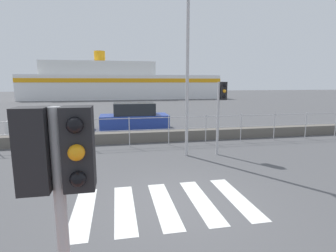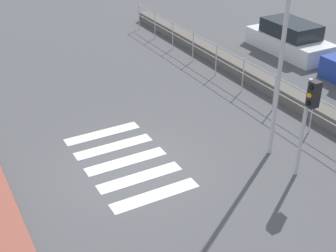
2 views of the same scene
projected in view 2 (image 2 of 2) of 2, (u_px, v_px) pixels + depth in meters
ground_plane at (132, 168)px, 12.98m from camera, size 160.00×160.00×0.00m
crosswalk at (126, 161)px, 13.28m from camera, size 4.05×2.40×0.01m
seawall at (310, 109)px, 15.63m from camera, size 25.30×0.55×0.49m
harbor_fence at (293, 98)px, 14.97m from camera, size 22.81×0.04×1.32m
traffic_light_far at (309, 108)px, 11.63m from camera, size 0.34×0.32×2.81m
streetlamp at (280, 33)px, 11.85m from camera, size 0.32×0.88×5.89m
parked_car_white at (290, 39)px, 20.82m from camera, size 4.15×1.76×1.40m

